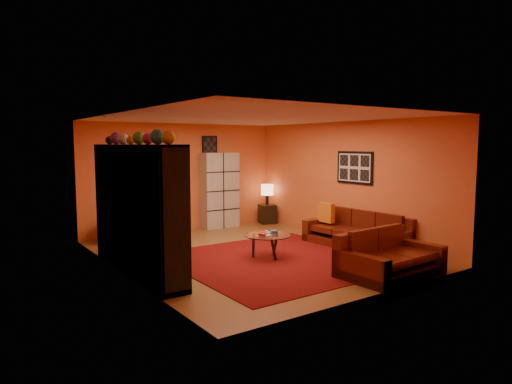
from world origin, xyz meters
TOP-DOWN VIEW (x-y plane):
  - floor at (0.00, 0.00)m, footprint 6.00×6.00m
  - ceiling at (0.00, 0.00)m, footprint 6.00×6.00m
  - wall_back at (0.00, 3.00)m, footprint 6.00×0.00m
  - wall_front at (0.00, -3.00)m, footprint 6.00×0.00m
  - wall_left at (-2.50, 0.00)m, footprint 0.00×6.00m
  - wall_right at (2.50, 0.00)m, footprint 0.00×6.00m
  - rug at (0.10, -0.70)m, footprint 3.60×3.60m
  - doorway at (-0.70, 2.96)m, footprint 0.95×0.10m
  - wall_art_right at (2.48, -0.30)m, footprint 0.03×1.00m
  - wall_art_back at (0.75, 2.98)m, footprint 0.42×0.03m
  - entertainment_unit at (-2.27, 0.00)m, footprint 0.45×3.00m
  - tv at (-2.23, 0.06)m, footprint 0.89×0.12m
  - sofa at (2.14, -0.77)m, footprint 1.00×2.28m
  - loveseat at (0.98, -2.41)m, footprint 1.71×1.07m
  - throw_pillow at (1.95, 0.01)m, footprint 0.12×0.42m
  - coffee_table at (0.05, -0.44)m, footprint 0.85×0.85m
  - storage_cabinet at (0.92, 2.80)m, footprint 0.95×0.43m
  - bowl_chair at (-1.85, 2.50)m, footprint 0.74×0.74m
  - side_table at (2.25, 2.57)m, footprint 0.49×0.49m
  - table_lamp at (2.25, 2.57)m, footprint 0.32×0.32m

SIDE VIEW (x-z plane):
  - floor at x=0.00m, z-range 0.00..0.00m
  - rug at x=0.10m, z-range 0.00..0.01m
  - side_table at x=2.25m, z-range 0.00..0.50m
  - loveseat at x=0.98m, z-range -0.14..0.71m
  - sofa at x=2.14m, z-range -0.14..0.71m
  - bowl_chair at x=-1.85m, z-range 0.02..0.62m
  - coffee_table at x=0.05m, z-range 0.17..0.60m
  - throw_pillow at x=1.95m, z-range 0.42..0.84m
  - table_lamp at x=2.25m, z-range 0.62..1.16m
  - storage_cabinet at x=0.92m, z-range 0.00..1.89m
  - tv at x=-2.23m, z-range 0.72..1.23m
  - doorway at x=-0.70m, z-range 0.00..2.04m
  - entertainment_unit at x=-2.27m, z-range 0.00..2.10m
  - wall_back at x=0.00m, z-range -1.70..4.30m
  - wall_front at x=0.00m, z-range -1.70..4.30m
  - wall_left at x=-2.50m, z-range -1.70..4.30m
  - wall_right at x=2.50m, z-range -1.70..4.30m
  - wall_art_right at x=2.48m, z-range 1.25..1.95m
  - wall_art_back at x=0.75m, z-range 1.79..2.31m
  - ceiling at x=0.00m, z-range 2.60..2.60m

